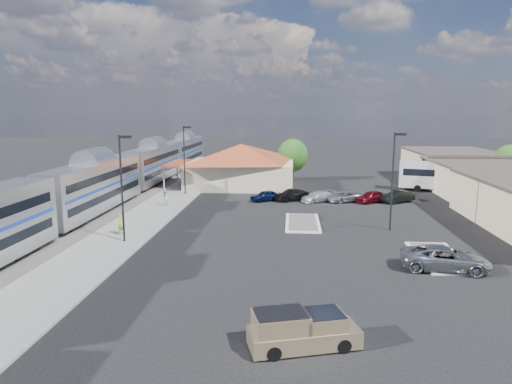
# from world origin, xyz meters

# --- Properties ---
(ground) EXTENTS (280.00, 280.00, 0.00)m
(ground) POSITION_xyz_m (0.00, 0.00, 0.00)
(ground) COLOR black
(ground) RESTS_ON ground
(railbed) EXTENTS (16.00, 100.00, 0.12)m
(railbed) POSITION_xyz_m (-21.00, 8.00, 0.06)
(railbed) COLOR #4C4944
(railbed) RESTS_ON ground
(platform) EXTENTS (5.50, 92.00, 0.18)m
(platform) POSITION_xyz_m (-12.00, 6.00, 0.09)
(platform) COLOR gray
(platform) RESTS_ON ground
(passenger_train) EXTENTS (3.00, 104.00, 5.55)m
(passenger_train) POSITION_xyz_m (-18.00, 4.61, 2.87)
(passenger_train) COLOR silver
(passenger_train) RESTS_ON ground
(freight_cars) EXTENTS (2.80, 46.00, 4.00)m
(freight_cars) POSITION_xyz_m (-24.00, 5.04, 1.93)
(freight_cars) COLOR black
(freight_cars) RESTS_ON ground
(station_depot) EXTENTS (18.35, 12.24, 6.20)m
(station_depot) POSITION_xyz_m (-4.56, 24.00, 3.13)
(station_depot) COLOR #C3B78F
(station_depot) RESTS_ON ground
(buildings_east) EXTENTS (14.40, 51.40, 4.80)m
(buildings_east) POSITION_xyz_m (28.00, 14.28, 2.27)
(buildings_east) COLOR #C6B28C
(buildings_east) RESTS_ON ground
(traffic_island_south) EXTENTS (3.30, 7.50, 0.21)m
(traffic_island_south) POSITION_xyz_m (4.00, 2.00, 0.10)
(traffic_island_south) COLOR silver
(traffic_island_south) RESTS_ON ground
(traffic_island_north) EXTENTS (3.30, 7.50, 0.21)m
(traffic_island_north) POSITION_xyz_m (14.00, -8.00, 0.10)
(traffic_island_north) COLOR silver
(traffic_island_north) RESTS_ON ground
(lamp_plat_s) EXTENTS (1.08, 0.25, 9.00)m
(lamp_plat_s) POSITION_xyz_m (-10.90, -6.00, 5.34)
(lamp_plat_s) COLOR black
(lamp_plat_s) RESTS_ON ground
(lamp_plat_n) EXTENTS (1.08, 0.25, 9.00)m
(lamp_plat_n) POSITION_xyz_m (-10.90, 16.00, 5.34)
(lamp_plat_n) COLOR black
(lamp_plat_n) RESTS_ON ground
(lamp_lot) EXTENTS (1.08, 0.25, 9.00)m
(lamp_lot) POSITION_xyz_m (12.10, 0.00, 5.34)
(lamp_lot) COLOR black
(lamp_lot) RESTS_ON ground
(tree_east_c) EXTENTS (4.41, 4.41, 6.21)m
(tree_east_c) POSITION_xyz_m (34.00, 26.00, 3.76)
(tree_east_c) COLOR #382314
(tree_east_c) RESTS_ON ground
(tree_depot) EXTENTS (4.71, 4.71, 6.63)m
(tree_depot) POSITION_xyz_m (3.00, 30.00, 4.02)
(tree_depot) COLOR #382314
(tree_depot) RESTS_ON ground
(pickup_truck) EXTENTS (5.45, 3.21, 1.77)m
(pickup_truck) POSITION_xyz_m (3.53, -21.92, 0.84)
(pickup_truck) COLOR tan
(pickup_truck) RESTS_ON ground
(suv) EXTENTS (6.29, 3.51, 1.66)m
(suv) POSITION_xyz_m (13.58, -10.59, 0.83)
(suv) COLOR gray
(suv) RESTS_ON ground
(coach_bus) EXTENTS (12.76, 6.06, 4.01)m
(coach_bus) POSITION_xyz_m (24.00, 21.30, 2.31)
(coach_bus) COLOR white
(coach_bus) RESTS_ON ground
(person_a) EXTENTS (0.63, 0.79, 1.90)m
(person_a) POSITION_xyz_m (-12.06, -3.91, 1.13)
(person_a) COLOR #99BA3A
(person_a) RESTS_ON platform
(person_b) EXTENTS (0.78, 0.95, 1.80)m
(person_b) POSITION_xyz_m (-11.61, 8.62, 1.08)
(person_b) COLOR silver
(person_b) RESTS_ON platform
(parked_car_a) EXTENTS (4.03, 3.42, 1.30)m
(parked_car_a) POSITION_xyz_m (-0.32, 13.06, 0.65)
(parked_car_a) COLOR #0D1941
(parked_car_a) RESTS_ON ground
(parked_car_b) EXTENTS (4.40, 3.69, 1.42)m
(parked_car_b) POSITION_xyz_m (2.88, 13.36, 0.71)
(parked_car_b) COLOR black
(parked_car_b) RESTS_ON ground
(parked_car_c) EXTENTS (4.74, 4.09, 1.31)m
(parked_car_c) POSITION_xyz_m (6.08, 13.06, 0.65)
(parked_car_c) COLOR silver
(parked_car_c) RESTS_ON ground
(parked_car_d) EXTENTS (5.02, 4.16, 1.27)m
(parked_car_d) POSITION_xyz_m (9.28, 13.36, 0.64)
(parked_car_d) COLOR #919298
(parked_car_d) RESTS_ON ground
(parked_car_e) EXTENTS (4.41, 3.79, 1.43)m
(parked_car_e) POSITION_xyz_m (12.48, 13.06, 0.72)
(parked_car_e) COLOR maroon
(parked_car_e) RESTS_ON ground
(parked_car_f) EXTENTS (4.54, 3.69, 1.45)m
(parked_car_f) POSITION_xyz_m (15.68, 13.36, 0.73)
(parked_car_f) COLOR black
(parked_car_f) RESTS_ON ground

